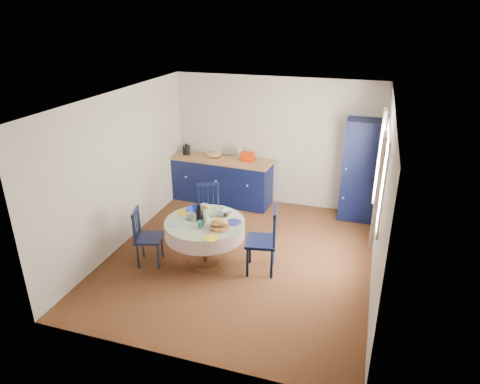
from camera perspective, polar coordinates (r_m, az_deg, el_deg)
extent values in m
plane|color=black|center=(6.87, 0.01, -8.64)|extent=(4.50, 4.50, 0.00)
plane|color=white|center=(5.94, 0.02, 12.31)|extent=(4.50, 4.50, 0.00)
cube|color=beige|center=(8.35, 4.67, 6.62)|extent=(4.00, 0.02, 2.50)
cube|color=beige|center=(7.12, -15.55, 2.85)|extent=(0.02, 4.50, 2.50)
cube|color=beige|center=(6.06, 18.38, -1.12)|extent=(0.02, 4.50, 2.50)
plane|color=white|center=(6.24, 18.65, 2.06)|extent=(0.00, 1.20, 1.20)
cube|color=beige|center=(5.57, 17.91, 0.17)|extent=(0.05, 0.34, 1.45)
cube|color=beige|center=(6.89, 18.09, 4.52)|extent=(0.05, 0.34, 1.45)
cube|color=black|center=(8.62, -2.42, 1.48)|extent=(2.01, 0.71, 0.87)
cube|color=#9E6E48|center=(8.47, -2.48, 4.34)|extent=(2.07, 0.75, 0.04)
cube|color=#A92300|center=(8.30, 0.99, 4.70)|extent=(0.27, 0.15, 0.16)
cube|color=#9E6E48|center=(8.49, -3.59, 4.58)|extent=(0.35, 0.26, 0.02)
ellipsoid|color=#C7844D|center=(8.46, -3.60, 5.06)|extent=(0.31, 0.20, 0.13)
cylinder|color=silver|center=(8.41, -0.15, 5.17)|extent=(0.12, 0.12, 0.22)
cube|color=black|center=(8.03, 15.81, 2.75)|extent=(0.66, 0.47, 1.87)
cylinder|color=white|center=(7.78, 13.98, 3.03)|extent=(0.04, 0.02, 0.04)
cylinder|color=white|center=(7.98, 13.59, -0.76)|extent=(0.04, 0.02, 0.04)
cylinder|color=#553018|center=(6.72, -4.55, -9.23)|extent=(0.49, 0.49, 0.05)
cylinder|color=#553018|center=(6.55, -4.64, -6.78)|extent=(0.10, 0.10, 0.65)
cylinder|color=#553018|center=(6.39, -4.74, -4.13)|extent=(1.14, 1.14, 0.03)
cylinder|color=silver|center=(6.43, -4.71, -4.88)|extent=(1.20, 1.20, 0.22)
cylinder|color=white|center=(6.38, -4.74, -3.97)|extent=(1.20, 1.20, 0.01)
cylinder|color=#8DC7C3|center=(6.33, -8.38, -4.24)|extent=(0.22, 0.22, 0.01)
cylinder|color=yellow|center=(5.92, -3.88, -6.12)|extent=(0.22, 0.22, 0.01)
cylinder|color=navy|center=(6.32, -0.82, -4.04)|extent=(0.22, 0.22, 0.01)
cylinder|color=#80BB75|center=(6.75, -2.74, -2.21)|extent=(0.22, 0.22, 0.01)
cylinder|color=yellow|center=(6.66, -7.45, -2.74)|extent=(0.22, 0.22, 0.01)
cylinder|color=#A37041|center=(6.14, -2.73, -4.71)|extent=(0.28, 0.28, 0.05)
ellipsoid|color=#C7844D|center=(6.11, -2.74, -4.05)|extent=(0.26, 0.16, 0.11)
cube|color=silver|center=(6.50, -4.99, -3.17)|extent=(0.10, 0.07, 0.04)
cylinder|color=black|center=(6.60, -10.87, -8.44)|extent=(0.03, 0.03, 0.41)
cylinder|color=black|center=(6.88, -10.34, -7.03)|extent=(0.03, 0.03, 0.41)
cylinder|color=black|center=(6.67, -13.46, -8.34)|extent=(0.03, 0.03, 0.41)
cylinder|color=black|center=(6.94, -12.83, -6.95)|extent=(0.03, 0.03, 0.41)
cube|color=black|center=(6.66, -12.03, -6.02)|extent=(0.48, 0.49, 0.04)
cylinder|color=black|center=(6.46, -13.99, -4.89)|extent=(0.03, 0.03, 0.46)
cylinder|color=black|center=(6.73, -13.33, -3.60)|extent=(0.03, 0.03, 0.46)
cube|color=black|center=(6.50, -13.82, -2.59)|extent=(0.14, 0.36, 0.06)
cylinder|color=black|center=(6.53, -13.82, -4.72)|extent=(0.02, 0.02, 0.38)
cylinder|color=black|center=(6.60, -13.64, -4.38)|extent=(0.02, 0.02, 0.38)
cylinder|color=black|center=(6.68, -13.46, -4.04)|extent=(0.02, 0.02, 0.38)
cylinder|color=black|center=(7.23, -5.41, -5.07)|extent=(0.04, 0.04, 0.43)
cylinder|color=black|center=(7.24, -2.74, -4.95)|extent=(0.04, 0.04, 0.43)
cylinder|color=black|center=(7.51, -5.47, -3.93)|extent=(0.04, 0.04, 0.43)
cylinder|color=black|center=(7.52, -2.90, -3.81)|extent=(0.04, 0.04, 0.43)
cube|color=black|center=(7.27, -4.18, -2.81)|extent=(0.54, 0.53, 0.04)
cylinder|color=black|center=(7.32, -5.61, -0.59)|extent=(0.04, 0.04, 0.48)
cylinder|color=black|center=(7.33, -2.99, -0.47)|extent=(0.04, 0.04, 0.48)
cube|color=black|center=(7.24, -4.35, 1.05)|extent=(0.36, 0.19, 0.06)
cylinder|color=black|center=(7.33, -4.99, -0.70)|extent=(0.02, 0.02, 0.40)
cylinder|color=black|center=(7.34, -4.29, -0.67)|extent=(0.02, 0.02, 0.40)
cylinder|color=black|center=(7.34, -3.60, -0.64)|extent=(0.02, 0.02, 0.40)
cylinder|color=black|center=(6.61, 1.36, -7.63)|extent=(0.04, 0.04, 0.47)
cylinder|color=black|center=(6.29, 1.00, -9.36)|extent=(0.04, 0.04, 0.47)
cylinder|color=black|center=(6.59, 4.43, -7.81)|extent=(0.04, 0.04, 0.47)
cylinder|color=black|center=(6.27, 4.24, -9.56)|extent=(0.04, 0.04, 0.47)
cube|color=black|center=(6.30, 2.80, -6.58)|extent=(0.52, 0.53, 0.04)
cylinder|color=black|center=(6.33, 4.78, -3.77)|extent=(0.04, 0.04, 0.53)
cylinder|color=black|center=(6.00, 4.60, -5.38)|extent=(0.04, 0.04, 0.53)
cube|color=black|center=(6.06, 4.76, -2.53)|extent=(0.12, 0.42, 0.07)
cylinder|color=black|center=(6.27, 4.73, -4.31)|extent=(0.02, 0.02, 0.44)
cylinder|color=black|center=(6.18, 4.68, -4.73)|extent=(0.02, 0.02, 0.44)
cylinder|color=black|center=(6.09, 4.64, -5.17)|extent=(0.02, 0.02, 0.44)
imported|color=silver|center=(6.45, -6.50, -3.21)|extent=(0.12, 0.12, 0.09)
imported|color=#2E6C7D|center=(6.20, -5.22, -4.27)|extent=(0.10, 0.10, 0.10)
imported|color=black|center=(6.48, -1.99, -2.96)|extent=(0.11, 0.11, 0.09)
imported|color=silver|center=(6.72, -4.77, -2.00)|extent=(0.10, 0.10, 0.09)
imported|color=navy|center=(6.65, -6.01, -2.45)|extent=(0.27, 0.27, 0.07)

